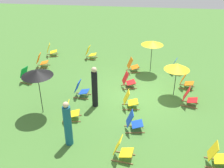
{
  "coord_description": "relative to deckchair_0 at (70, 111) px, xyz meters",
  "views": [
    {
      "loc": [
        -10.83,
        -0.16,
        6.45
      ],
      "look_at": [
        0.0,
        1.2,
        0.5
      ],
      "focal_mm": 41.14,
      "sensor_mm": 36.0,
      "label": 1
    }
  ],
  "objects": [
    {
      "name": "deckchair_10",
      "position": [
        -1.87,
        -5.44,
        0.0
      ],
      "size": [
        0.56,
        0.81,
        0.83
      ],
      "rotation": [
        0.0,
        0.0,
        -0.12
      ],
      "color": "olive",
      "rests_on": "ground"
    },
    {
      "name": "person_0",
      "position": [
        -1.48,
        -0.36,
        0.49
      ],
      "size": [
        0.4,
        0.4,
        1.8
      ],
      "rotation": [
        0.0,
        0.0,
        3.71
      ],
      "color": "#195972",
      "rests_on": "ground"
    },
    {
      "name": "deckchair_13",
      "position": [
        4.91,
        -2.3,
        0.0
      ],
      "size": [
        0.67,
        0.86,
        0.83
      ],
      "rotation": [
        0.0,
        0.0,
        0.28
      ],
      "color": "olive",
      "rests_on": "ground"
    },
    {
      "name": "deckchair_8",
      "position": [
        1.18,
        -2.39,
        0.0
      ],
      "size": [
        0.58,
        0.82,
        0.83
      ],
      "rotation": [
        0.0,
        0.0,
        0.14
      ],
      "color": "olive",
      "rests_on": "ground"
    },
    {
      "name": "deckchair_0",
      "position": [
        0.0,
        0.0,
        0.0
      ],
      "size": [
        0.58,
        0.82,
        0.83
      ],
      "rotation": [
        0.0,
        0.0,
        0.14
      ],
      "color": "olive",
      "rests_on": "ground"
    },
    {
      "name": "deckchair_1",
      "position": [
        2.95,
        3.17,
        0.0
      ],
      "size": [
        0.68,
        0.87,
        0.83
      ],
      "rotation": [
        0.0,
        0.0,
        -0.3
      ],
      "color": "olive",
      "rests_on": "ground"
    },
    {
      "name": "deckchair_3",
      "position": [
        1.74,
        -5.05,
        0.0
      ],
      "size": [
        0.63,
        0.85,
        0.83
      ],
      "rotation": [
        0.0,
        0.0,
        -0.23
      ],
      "color": "olive",
      "rests_on": "ground"
    },
    {
      "name": "deckchair_11",
      "position": [
        4.88,
        3.09,
        0.0
      ],
      "size": [
        0.57,
        0.81,
        0.83
      ],
      "rotation": [
        0.0,
        0.0,
        0.12
      ],
      "color": "olive",
      "rests_on": "ground"
    },
    {
      "name": "umbrella_0",
      "position": [
        5.05,
        -3.34,
        1.36
      ],
      "size": [
        1.22,
        1.22,
        1.84
      ],
      "color": "black",
      "rests_on": "ground"
    },
    {
      "name": "deckchair_6",
      "position": [
        1.85,
        -0.01,
        0.0
      ],
      "size": [
        0.54,
        0.8,
        0.83
      ],
      "rotation": [
        0.0,
        0.0,
        -0.09
      ],
      "color": "olive",
      "rests_on": "ground"
    },
    {
      "name": "deckchair_15",
      "position": [
        -0.39,
        -2.64,
        0.0
      ],
      "size": [
        0.59,
        0.83,
        0.83
      ],
      "rotation": [
        0.0,
        0.0,
        0.16
      ],
      "color": "olive",
      "rests_on": "ground"
    },
    {
      "name": "umbrella_2",
      "position": [
        0.33,
        1.34,
        1.53
      ],
      "size": [
        1.28,
        1.28,
        2.02
      ],
      "color": "black",
      "rests_on": "ground"
    },
    {
      "name": "deckchair_5",
      "position": [
        6.5,
        0.47,
        0.0
      ],
      "size": [
        0.53,
        0.79,
        0.83
      ],
      "rotation": [
        0.0,
        0.0,
        -0.07
      ],
      "color": "olive",
      "rests_on": "ground"
    },
    {
      "name": "person_1",
      "position": [
        1.12,
        -0.84,
        0.58
      ],
      "size": [
        0.32,
        0.32,
        1.92
      ],
      "rotation": [
        0.0,
        0.0,
        1.83
      ],
      "color": "black",
      "rests_on": "ground"
    },
    {
      "name": "umbrella_1",
      "position": [
        2.53,
        -4.45,
        1.15
      ],
      "size": [
        1.19,
        1.19,
        1.67
      ],
      "color": "black",
      "rests_on": "ground"
    },
    {
      "name": "deckchair_14",
      "position": [
        5.05,
        -4.77,
        0.0
      ],
      "size": [
        0.69,
        0.87,
        0.83
      ],
      "rotation": [
        0.0,
        0.0,
        -0.31
      ],
      "color": "olive",
      "rests_on": "ground"
    },
    {
      "name": "deckchair_7",
      "position": [
        -1.97,
        -2.34,
        0.0
      ],
      "size": [
        0.57,
        0.82,
        0.83
      ],
      "rotation": [
        0.0,
        0.0,
        -0.13
      ],
      "color": "olive",
      "rests_on": "ground"
    },
    {
      "name": "deckchair_2",
      "position": [
        3.02,
        -2.19,
        0.0
      ],
      "size": [
        0.67,
        0.86,
        0.83
      ],
      "rotation": [
        0.0,
        0.0,
        0.28
      ],
      "color": "olive",
      "rests_on": "ground"
    },
    {
      "name": "deckchair_4",
      "position": [
        6.64,
        3.1,
        0.0
      ],
      "size": [
        0.68,
        0.87,
        0.83
      ],
      "rotation": [
        0.0,
        0.0,
        0.31
      ],
      "color": "olive",
      "rests_on": "ground"
    },
    {
      "name": "ground_plane",
      "position": [
        2.34,
        -2.65,
        -0.37
      ],
      "size": [
        40.0,
        40.0,
        0.0
      ],
      "primitive_type": "plane",
      "color": "#477A33"
    },
    {
      "name": "deckchair_9",
      "position": [
        3.36,
        -5.12,
        0.0
      ],
      "size": [
        0.66,
        0.86,
        0.83
      ],
      "rotation": [
        0.0,
        0.0,
        -0.27
      ],
      "color": "olive",
      "rests_on": "ground"
    }
  ]
}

